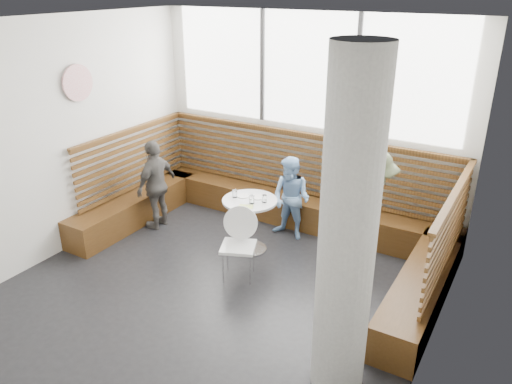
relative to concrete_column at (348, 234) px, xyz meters
The scene contains 15 objects.
room 1.95m from the concrete_column, 161.90° to the left, with size 5.00×5.00×3.20m.
booth 3.24m from the concrete_column, 127.94° to the left, with size 5.00×2.50×1.44m.
concrete_column is the anchor object (origin of this frame).
wall_art 4.48m from the concrete_column, 166.94° to the left, with size 0.50×0.50×0.03m, color white.
cafe_table 2.88m from the concrete_column, 139.35° to the left, with size 0.77×0.77×0.79m.
cafe_chair 2.36m from the concrete_column, 147.89° to the left, with size 0.45×0.44×0.93m.
adult_man 2.14m from the concrete_column, 101.95° to the left, with size 1.11×0.64×1.71m, color #404830.
child_back 3.12m from the concrete_column, 125.63° to the left, with size 0.61×0.47×1.25m, color #83AFE3.
child_left 4.13m from the concrete_column, 155.45° to the left, with size 0.82×0.34×1.40m, color #524E4A.
plate_near 2.94m from the concrete_column, 140.30° to the left, with size 0.18×0.18×0.01m, color white.
plate_far 2.84m from the concrete_column, 136.68° to the left, with size 0.19×0.19×0.01m, color white.
glass_left 2.94m from the concrete_column, 142.84° to the left, with size 0.07×0.07×0.11m, color white.
glass_mid 2.67m from the concrete_column, 139.65° to the left, with size 0.07×0.07×0.12m, color white.
glass_right 2.66m from the concrete_column, 135.71° to the left, with size 0.07×0.07×0.10m, color white.
menu_card 2.61m from the concrete_column, 142.15° to the left, with size 0.19×0.13×0.00m, color #A5C64C.
Camera 1 is at (3.08, -4.23, 3.60)m, focal length 35.00 mm.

